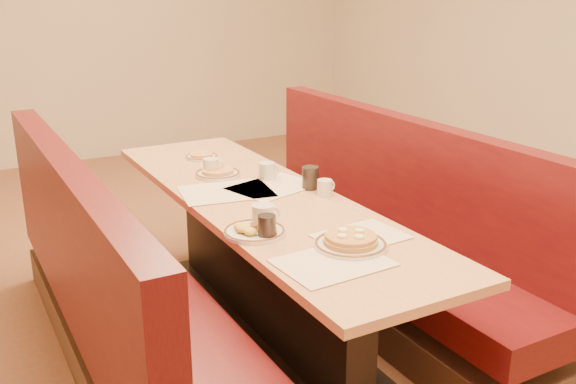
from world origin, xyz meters
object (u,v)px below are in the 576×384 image
eggs_plate (254,231)px  coffee_mug_d (212,166)px  booth_left (117,303)px  coffee_mug_c (267,171)px  coffee_mug_a (325,187)px  soda_tumbler_near (267,227)px  pancake_plate (351,242)px  soda_tumbler_mid (310,178)px  diner_table (262,267)px  booth_right (379,242)px  coffee_mug_b (264,216)px

eggs_plate → coffee_mug_d: coffee_mug_d is taller
booth_left → coffee_mug_c: bearing=14.8°
eggs_plate → coffee_mug_a: size_ratio=2.48×
coffee_mug_a → soda_tumbler_near: (-0.51, -0.36, 0.01)m
coffee_mug_c → pancake_plate: bearing=-103.1°
eggs_plate → soda_tumbler_mid: 0.67m
diner_table → booth_right: bearing=0.0°
coffee_mug_b → soda_tumbler_near: (-0.05, -0.12, -0.00)m
booth_right → pancake_plate: size_ratio=8.72×
coffee_mug_a → coffee_mug_d: (-0.35, 0.60, 0.01)m
pancake_plate → eggs_plate: (-0.27, 0.31, -0.01)m
booth_right → coffee_mug_d: bearing=149.8°
soda_tumbler_near → soda_tumbler_mid: size_ratio=0.89×
coffee_mug_b → booth_right: bearing=18.2°
coffee_mug_b → coffee_mug_c: bearing=57.0°
booth_right → soda_tumbler_mid: (-0.46, -0.01, 0.45)m
diner_table → pancake_plate: (0.02, -0.74, 0.40)m
coffee_mug_c → soda_tumbler_near: size_ratio=1.20×
pancake_plate → coffee_mug_a: 0.66m
eggs_plate → soda_tumbler_near: size_ratio=2.52×
diner_table → coffee_mug_a: 0.52m
booth_right → coffee_mug_d: booth_right is taller
diner_table → coffee_mug_d: size_ratio=21.14×
booth_right → coffee_mug_b: booth_right is taller
soda_tumbler_near → soda_tumbler_mid: 0.70m
booth_left → pancake_plate: (0.75, -0.74, 0.41)m
coffee_mug_a → booth_left: bearing=161.8°
eggs_plate → coffee_mug_c: size_ratio=2.10×
pancake_plate → soda_tumbler_near: (-0.25, 0.24, 0.03)m
coffee_mug_a → coffee_mug_d: coffee_mug_d is taller
soda_tumbler_near → soda_tumbler_mid: bearing=44.5°
pancake_plate → eggs_plate: size_ratio=1.11×
eggs_plate → soda_tumbler_mid: soda_tumbler_mid is taller
booth_right → eggs_plate: bearing=-156.3°
booth_left → booth_right: (1.46, 0.00, 0.00)m
diner_table → coffee_mug_c: coffee_mug_c is taller
coffee_mug_c → soda_tumbler_near: 0.83m
coffee_mug_a → coffee_mug_b: 0.52m
booth_right → coffee_mug_c: booth_right is taller
booth_left → coffee_mug_a: booth_left is taller
coffee_mug_b → coffee_mug_d: 0.85m
coffee_mug_d → eggs_plate: bearing=-96.4°
coffee_mug_c → coffee_mug_d: (-0.22, 0.23, -0.00)m
coffee_mug_b → coffee_mug_d: size_ratio=1.14×
eggs_plate → coffee_mug_a: (0.53, 0.29, 0.03)m
soda_tumbler_near → booth_left: bearing=135.4°
diner_table → coffee_mug_b: size_ratio=18.53×
coffee_mug_c → soda_tumbler_mid: soda_tumbler_mid is taller
coffee_mug_a → coffee_mug_c: bearing=98.1°
booth_right → eggs_plate: booth_right is taller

